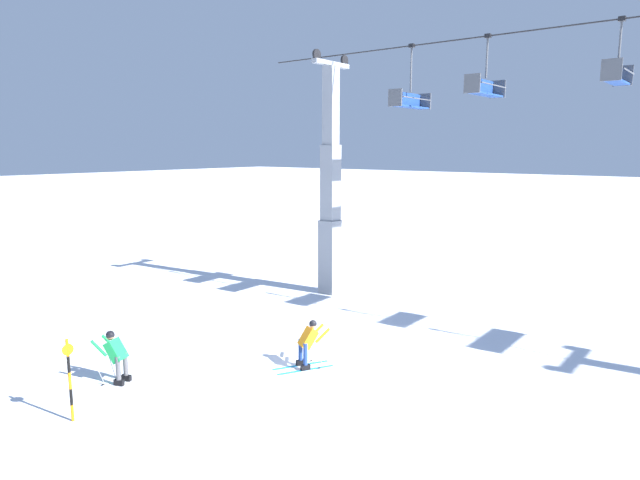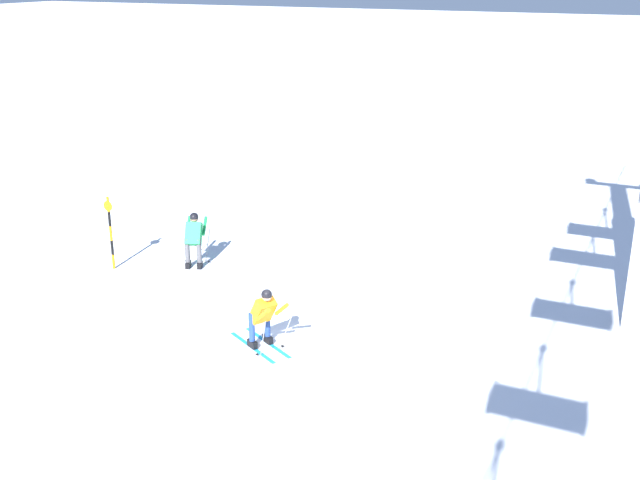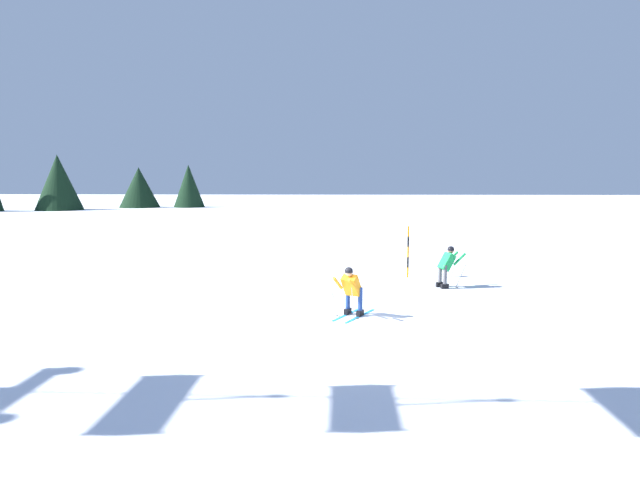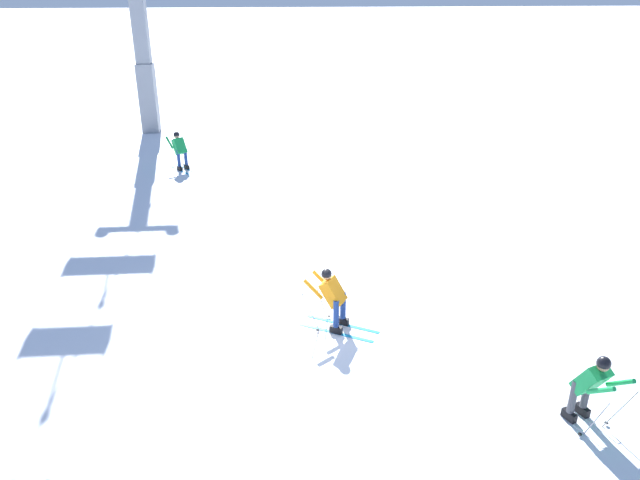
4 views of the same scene
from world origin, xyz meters
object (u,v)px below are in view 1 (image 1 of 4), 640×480
(lift_tower_near, at_px, (331,197))
(trail_marker_pole, at_px, (70,377))
(skier_carving_main, at_px, (308,341))
(skier_distant_uphill, at_px, (116,353))
(chairlift_seat_nearest, at_px, (409,100))
(chairlift_seat_second, at_px, (484,87))
(chairlift_seat_middle, at_px, (615,73))

(lift_tower_near, distance_m, trail_marker_pole, 13.87)
(skier_carving_main, xyz_separation_m, skier_distant_uphill, (-3.47, -4.14, 0.04))
(skier_carving_main, relative_size, chairlift_seat_nearest, 0.75)
(skier_carving_main, bearing_deg, chairlift_seat_second, 74.14)
(skier_carving_main, relative_size, chairlift_seat_middle, 0.91)
(skier_distant_uphill, bearing_deg, skier_carving_main, 49.98)
(chairlift_seat_middle, bearing_deg, lift_tower_near, 180.00)
(lift_tower_near, distance_m, chairlift_seat_nearest, 5.49)
(skier_carving_main, bearing_deg, lift_tower_near, 122.77)
(chairlift_seat_second, bearing_deg, skier_carving_main, -105.86)
(lift_tower_near, bearing_deg, chairlift_seat_middle, -0.00)
(lift_tower_near, xyz_separation_m, chairlift_seat_nearest, (3.77, 0.00, 3.99))
(lift_tower_near, xyz_separation_m, chairlift_seat_second, (6.74, -0.00, 4.26))
(chairlift_seat_nearest, xyz_separation_m, trail_marker_pole, (-1.42, -13.29, -7.19))
(lift_tower_near, distance_m, skier_distant_uphill, 11.97)
(chairlift_seat_nearest, height_order, skier_distant_uphill, chairlift_seat_nearest)
(skier_carving_main, height_order, chairlift_seat_nearest, chairlift_seat_nearest)
(trail_marker_pole, relative_size, skier_distant_uphill, 1.19)
(skier_carving_main, xyz_separation_m, lift_tower_near, (-4.68, 7.27, 3.48))
(chairlift_seat_nearest, relative_size, skier_distant_uphill, 1.38)
(chairlift_seat_second, bearing_deg, lift_tower_near, 180.00)
(chairlift_seat_middle, height_order, trail_marker_pole, chairlift_seat_middle)
(skier_carving_main, bearing_deg, chairlift_seat_nearest, 97.13)
(skier_carving_main, relative_size, trail_marker_pole, 0.87)
(lift_tower_near, xyz_separation_m, trail_marker_pole, (2.35, -13.29, -3.20))
(chairlift_seat_nearest, bearing_deg, skier_distant_uphill, -102.68)
(skier_carving_main, distance_m, chairlift_seat_middle, 12.39)
(chairlift_seat_middle, bearing_deg, skier_carving_main, -130.54)
(trail_marker_pole, bearing_deg, chairlift_seat_middle, 57.26)
(lift_tower_near, xyz_separation_m, chairlift_seat_middle, (10.89, -0.00, 4.40))
(skier_carving_main, height_order, chairlift_seat_second, chairlift_seat_second)
(trail_marker_pole, bearing_deg, skier_distant_uphill, 121.16)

